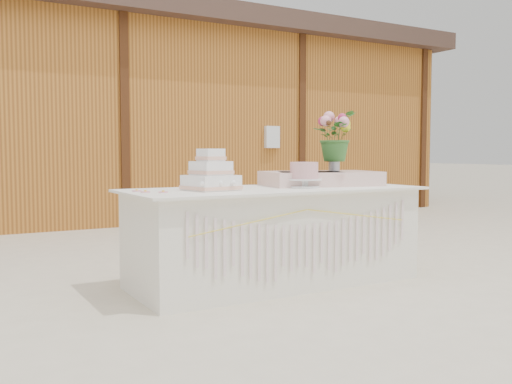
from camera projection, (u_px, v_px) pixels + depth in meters
ground at (274, 283)px, 4.62m from camera, size 80.00×80.00×0.00m
barn at (89, 116)px, 9.68m from camera, size 12.60×4.60×3.30m
cake_table at (275, 235)px, 4.59m from camera, size 2.40×1.00×0.77m
wedding_cake at (211, 176)px, 4.27m from camera, size 0.40×0.40×0.31m
pink_cake_stand at (304, 173)px, 4.59m from camera, size 0.29×0.29×0.21m
satin_runner at (320, 178)px, 4.91m from camera, size 1.05×0.74×0.12m
flower_vase at (334, 163)px, 4.97m from camera, size 0.10×0.10×0.13m
bouquet at (334, 131)px, 4.95m from camera, size 0.52×0.50×0.44m
loose_flowers at (149, 191)px, 4.10m from camera, size 0.23×0.36×0.02m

